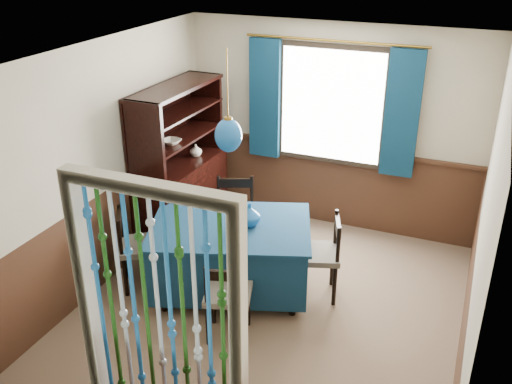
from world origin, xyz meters
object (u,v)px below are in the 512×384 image
at_px(vase_table, 250,216).
at_px(sideboard, 181,187).
at_px(pendant_lamp, 228,135).
at_px(dining_table, 231,253).
at_px(chair_near, 228,296).
at_px(vase_sideboard, 196,150).
at_px(bowl_shelf, 171,142).
at_px(chair_far, 235,217).
at_px(chair_left, 137,247).
at_px(chair_right, 321,254).

bearing_deg(vase_table, sideboard, 147.41).
bearing_deg(pendant_lamp, sideboard, 140.57).
bearing_deg(dining_table, chair_near, -86.90).
height_order(dining_table, vase_sideboard, vase_sideboard).
relative_size(pendant_lamp, bowl_shelf, 4.24).
distance_m(chair_far, sideboard, 0.84).
xyz_separation_m(chair_near, bowl_shelf, (-1.27, 1.31, 0.86)).
bearing_deg(vase_table, dining_table, -154.76).
distance_m(chair_near, chair_left, 1.29).
bearing_deg(sideboard, chair_right, -15.20).
xyz_separation_m(chair_far, pendant_lamp, (0.25, -0.65, 1.22)).
bearing_deg(dining_table, chair_right, -1.54).
bearing_deg(chair_left, dining_table, 73.39).
bearing_deg(sideboard, dining_table, -37.62).
bearing_deg(chair_left, vase_table, 74.72).
distance_m(chair_right, vase_table, 0.82).
relative_size(chair_right, bowl_shelf, 3.92).
height_order(pendant_lamp, vase_table, pendant_lamp).
bearing_deg(vase_sideboard, pendant_lamp, -49.56).
bearing_deg(vase_table, bowl_shelf, 155.33).
xyz_separation_m(chair_right, sideboard, (-1.91, 0.58, 0.17)).
bearing_deg(vase_table, chair_left, -161.59).
distance_m(pendant_lamp, vase_table, 0.86).
bearing_deg(vase_table, chair_far, 126.43).
bearing_deg(sideboard, pendant_lamp, -37.62).
height_order(chair_near, vase_table, vase_table).
height_order(chair_near, vase_sideboard, vase_sideboard).
bearing_deg(dining_table, pendant_lamp, 134.09).
height_order(chair_far, sideboard, sideboard).
distance_m(dining_table, chair_left, 0.98).
relative_size(chair_far, vase_table, 4.44).
xyz_separation_m(vase_table, vase_sideboard, (-1.16, 1.08, 0.15)).
relative_size(chair_left, vase_table, 4.19).
xyz_separation_m(chair_near, sideboard, (-1.33, 1.55, 0.19)).
bearing_deg(chair_far, vase_sideboard, -56.58).
height_order(chair_left, chair_right, chair_right).
height_order(chair_near, chair_left, chair_left).
height_order(dining_table, sideboard, sideboard).
bearing_deg(pendant_lamp, bowl_shelf, 148.11).
height_order(sideboard, bowl_shelf, sideboard).
bearing_deg(sideboard, vase_table, -30.78).
bearing_deg(vase_sideboard, bowl_shelf, -90.00).
distance_m(chair_left, vase_sideboard, 1.55).
xyz_separation_m(chair_far, vase_sideboard, (-0.74, 0.50, 0.52)).
distance_m(bowl_shelf, vase_sideboard, 0.61).
xyz_separation_m(chair_near, vase_table, (-0.11, 0.77, 0.42)).
xyz_separation_m(vase_table, bowl_shelf, (-1.16, 0.53, 0.43)).
xyz_separation_m(pendant_lamp, vase_table, (0.17, 0.08, -0.84)).
height_order(dining_table, chair_far, chair_far).
bearing_deg(vase_sideboard, sideboard, -101.46).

